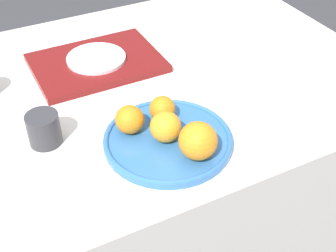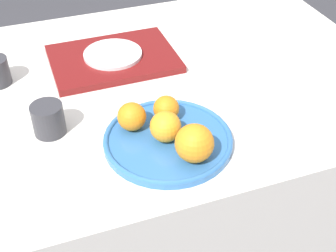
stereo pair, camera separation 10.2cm
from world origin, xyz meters
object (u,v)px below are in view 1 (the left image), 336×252
(fruit_platter, at_px, (168,140))
(serving_tray, at_px, (97,63))
(orange_2, at_px, (130,120))
(cup_1, at_px, (44,129))
(orange_1, at_px, (198,141))
(orange_0, at_px, (166,127))
(orange_3, at_px, (162,109))
(side_plate, at_px, (96,58))

(fruit_platter, height_order, serving_tray, same)
(orange_2, distance_m, cup_1, 0.19)
(fruit_platter, height_order, orange_1, orange_1)
(orange_0, relative_size, serving_tray, 0.20)
(cup_1, bearing_deg, orange_3, -13.25)
(orange_3, xyz_separation_m, side_plate, (-0.05, 0.32, -0.02))
(orange_3, relative_size, cup_1, 0.82)
(cup_1, bearing_deg, fruit_platter, -28.23)
(orange_0, xyz_separation_m, serving_tray, (-0.02, 0.38, -0.04))
(orange_0, xyz_separation_m, orange_1, (0.04, -0.08, 0.01))
(cup_1, bearing_deg, side_plate, 49.76)
(orange_1, xyz_separation_m, side_plate, (-0.06, 0.46, -0.03))
(orange_1, height_order, serving_tray, orange_1)
(fruit_platter, xyz_separation_m, orange_3, (0.02, 0.07, 0.03))
(orange_2, distance_m, side_plate, 0.33)
(fruit_platter, xyz_separation_m, cup_1, (-0.24, 0.13, 0.03))
(orange_0, bearing_deg, orange_1, -66.07)
(side_plate, bearing_deg, serving_tray, 90.00)
(serving_tray, bearing_deg, orange_3, -81.62)
(fruit_platter, distance_m, side_plate, 0.39)
(fruit_platter, height_order, orange_3, orange_3)
(cup_1, bearing_deg, orange_2, -20.68)
(orange_2, bearing_deg, orange_3, 3.65)
(fruit_platter, distance_m, orange_3, 0.08)
(orange_2, height_order, orange_3, orange_2)
(orange_0, height_order, orange_3, orange_0)
(orange_1, distance_m, side_plate, 0.47)
(serving_tray, bearing_deg, fruit_platter, -86.07)
(orange_2, bearing_deg, serving_tray, 83.31)
(fruit_platter, relative_size, serving_tray, 0.84)
(serving_tray, height_order, side_plate, side_plate)
(serving_tray, distance_m, side_plate, 0.02)
(orange_1, height_order, orange_2, orange_1)
(fruit_platter, xyz_separation_m, orange_1, (0.03, -0.08, 0.05))
(orange_3, bearing_deg, fruit_platter, -106.51)
(orange_1, relative_size, orange_3, 1.36)
(side_plate, relative_size, cup_1, 2.20)
(fruit_platter, bearing_deg, orange_1, -69.28)
(orange_0, relative_size, orange_1, 0.84)
(fruit_platter, distance_m, orange_0, 0.04)
(fruit_platter, bearing_deg, cup_1, 151.77)
(orange_1, xyz_separation_m, serving_tray, (-0.06, 0.46, -0.05))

